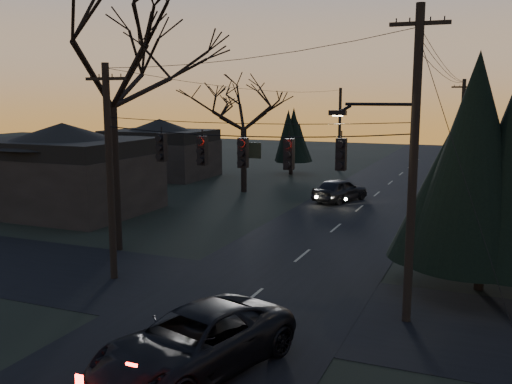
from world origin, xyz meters
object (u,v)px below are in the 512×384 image
at_px(bare_tree_left, 110,47).
at_px(utility_pole_far_r, 458,191).
at_px(utility_pole_left, 114,278).
at_px(evergreen_right, 486,173).
at_px(utility_pole_right, 406,321).
at_px(sedan_oncoming_a, 340,190).
at_px(suv_near, 195,342).
at_px(utility_pole_far_l, 339,171).

bearing_deg(bare_tree_left, utility_pole_far_r, 60.10).
distance_m(utility_pole_left, evergreen_right, 14.92).
height_order(utility_pole_right, sedan_oncoming_a, utility_pole_right).
xyz_separation_m(bare_tree_left, suv_near, (9.29, -9.36, -8.59)).
height_order(utility_pole_far_r, sedan_oncoming_a, utility_pole_far_r).
bearing_deg(suv_near, bare_tree_left, 151.65).
bearing_deg(sedan_oncoming_a, bare_tree_left, 88.85).
relative_size(utility_pole_right, suv_near, 1.67).
relative_size(utility_pole_right, sedan_oncoming_a, 2.13).
distance_m(utility_pole_far_r, bare_tree_left, 29.60).
bearing_deg(utility_pole_left, bare_tree_left, 124.08).
bearing_deg(bare_tree_left, sedan_oncoming_a, 67.86).
bearing_deg(utility_pole_right, utility_pole_left, 180.00).
height_order(utility_pole_left, bare_tree_left, bare_tree_left).
relative_size(utility_pole_far_l, suv_near, 1.34).
relative_size(utility_pole_far_r, utility_pole_far_l, 1.06).
relative_size(utility_pole_far_r, bare_tree_left, 0.63).
bearing_deg(utility_pole_left, utility_pole_right, 0.00).
bearing_deg(bare_tree_left, utility_pole_left, -55.92).
xyz_separation_m(utility_pole_far_l, suv_near, (6.80, -41.68, 0.83)).
bearing_deg(bare_tree_left, utility_pole_far_l, 85.60).
bearing_deg(evergreen_right, suv_near, -124.48).
xyz_separation_m(utility_pole_left, utility_pole_far_r, (11.50, 28.00, 0.00)).
xyz_separation_m(utility_pole_right, evergreen_right, (2.10, 4.21, 4.47)).
bearing_deg(utility_pole_far_l, utility_pole_right, -72.28).
distance_m(utility_pole_right, utility_pole_left, 11.50).
bearing_deg(sedan_oncoming_a, suv_near, 116.81).
bearing_deg(suv_near, utility_pole_right, 67.29).
distance_m(utility_pole_right, utility_pole_far_r, 28.00).
distance_m(utility_pole_right, sedan_oncoming_a, 21.36).
relative_size(utility_pole_far_r, evergreen_right, 1.10).
relative_size(utility_pole_right, utility_pole_far_l, 1.25).
bearing_deg(utility_pole_left, utility_pole_far_r, 67.67).
distance_m(utility_pole_right, suv_near, 7.42).
distance_m(utility_pole_far_l, suv_near, 42.24).
height_order(utility_pole_left, suv_near, utility_pole_left).
xyz_separation_m(utility_pole_left, utility_pole_far_l, (0.00, 36.00, 0.00)).
distance_m(bare_tree_left, suv_near, 15.74).
distance_m(utility_pole_far_r, suv_near, 34.02).
distance_m(utility_pole_right, bare_tree_left, 17.26).
height_order(utility_pole_right, evergreen_right, evergreen_right).
bearing_deg(sedan_oncoming_a, evergreen_right, 141.73).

